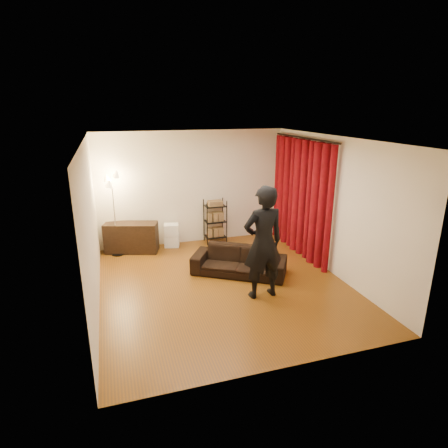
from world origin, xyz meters
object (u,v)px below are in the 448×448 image
object	(u,v)px
storage_boxes	(172,235)
floor_lamp	(115,215)
person	(263,243)
wire_shelf	(215,221)
media_cabinet	(132,237)
sofa	(239,261)

from	to	relation	value
storage_boxes	floor_lamp	distance (m)	1.43
storage_boxes	person	bearing A→B (deg)	-69.03
storage_boxes	floor_lamp	world-z (taller)	floor_lamp
storage_boxes	wire_shelf	distance (m)	1.11
person	wire_shelf	world-z (taller)	person
person	media_cabinet	distance (m)	3.56
person	storage_boxes	xyz separation A→B (m)	(-1.11, 2.89, -0.72)
sofa	media_cabinet	world-z (taller)	media_cabinet
person	media_cabinet	size ratio (longest dim) A/B	1.69
storage_boxes	wire_shelf	xyz separation A→B (m)	(1.08, 0.00, 0.25)
sofa	media_cabinet	bearing A→B (deg)	168.16
media_cabinet	floor_lamp	bearing A→B (deg)	-148.18
person	media_cabinet	bearing A→B (deg)	-58.02
person	floor_lamp	world-z (taller)	person
wire_shelf	floor_lamp	size ratio (longest dim) A/B	0.58
wire_shelf	person	bearing A→B (deg)	-67.76
floor_lamp	wire_shelf	bearing A→B (deg)	3.32
media_cabinet	wire_shelf	bearing A→B (deg)	18.60
wire_shelf	media_cabinet	bearing A→B (deg)	-156.91
wire_shelf	storage_boxes	bearing A→B (deg)	-158.18
sofa	storage_boxes	size ratio (longest dim) A/B	3.26
media_cabinet	floor_lamp	xyz separation A→B (m)	(-0.33, -0.09, 0.58)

